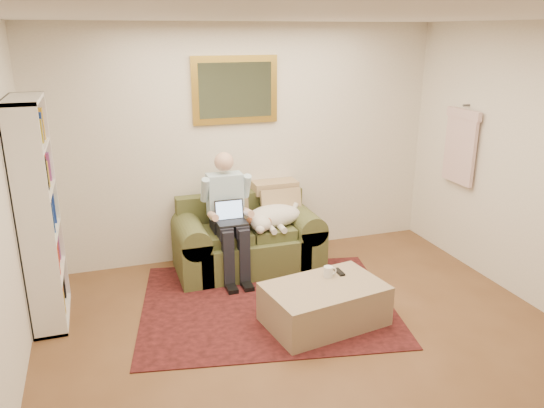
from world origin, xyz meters
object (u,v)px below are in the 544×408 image
ottoman (324,304)px  coffee_mug (328,272)px  sleeping_dog (274,216)px  sofa (248,244)px  laptop (231,216)px  seated_man (229,218)px  bookshelf (39,214)px

ottoman → coffee_mug: (0.10, 0.15, 0.24)m
sleeping_dog → sofa: bearing=164.3°
sleeping_dog → ottoman: bearing=-88.2°
laptop → seated_man: bearing=90.0°
sofa → bookshelf: size_ratio=0.78×
laptop → bookshelf: bearing=-171.5°
ottoman → bookshelf: 2.62m
sleeping_dog → bookshelf: 2.35m
ottoman → bookshelf: size_ratio=0.51×
sofa → laptop: (-0.23, -0.20, 0.42)m
bookshelf → laptop: bearing=8.5°
laptop → ottoman: bearing=-64.4°
sofa → seated_man: seated_man is taller
sleeping_dog → coffee_mug: bearing=-83.2°
sofa → coffee_mug: size_ratio=15.65×
sofa → sleeping_dog: sofa is taller
laptop → coffee_mug: 1.23m
laptop → bookshelf: 1.81m
coffee_mug → bookshelf: 2.59m
ottoman → coffee_mug: bearing=56.9°
seated_man → laptop: (0.00, -0.06, 0.03)m
bookshelf → coffee_mug: bearing=-17.1°
seated_man → coffee_mug: size_ratio=13.16×
coffee_mug → bookshelf: bearing=162.9°
sofa → ottoman: 1.40m
sofa → ottoman: sofa is taller
seated_man → ottoman: (0.55, -1.22, -0.47)m
seated_man → sleeping_dog: size_ratio=2.04×
seated_man → bookshelf: (-1.77, -0.33, 0.34)m
coffee_mug → laptop: bearing=122.8°
coffee_mug → seated_man: bearing=121.3°
sleeping_dog → bookshelf: bookshelf is taller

